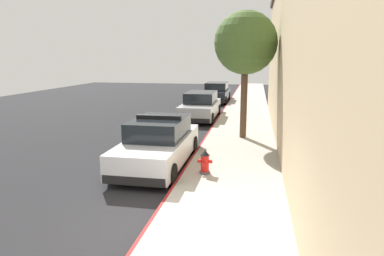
% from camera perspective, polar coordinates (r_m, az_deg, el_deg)
% --- Properties ---
extents(ground_plane, '(33.08, 60.00, 0.20)m').
position_cam_1_polar(ground_plane, '(18.01, -11.09, -0.16)').
color(ground_plane, '#232326').
extents(sidewalk_pavement, '(2.89, 60.00, 0.15)m').
position_cam_1_polar(sidewalk_pavement, '(16.73, 8.36, -0.36)').
color(sidewalk_pavement, '#ADA89E').
rests_on(sidewalk_pavement, ground).
extents(curb_painted_edge, '(0.08, 60.00, 0.15)m').
position_cam_1_polar(curb_painted_edge, '(16.85, 3.31, -0.17)').
color(curb_painted_edge, maroon).
rests_on(curb_painted_edge, ground).
extents(police_cruiser, '(1.94, 4.84, 1.68)m').
position_cam_1_polar(police_cruiser, '(11.35, -5.58, -2.57)').
color(police_cruiser, white).
rests_on(police_cruiser, ground).
extents(parked_car_silver_ahead, '(1.94, 4.84, 1.56)m').
position_cam_1_polar(parked_car_silver_ahead, '(20.00, 1.45, 3.66)').
color(parked_car_silver_ahead, '#B2B5BA').
rests_on(parked_car_silver_ahead, ground).
extents(parked_car_dark_far, '(1.94, 4.84, 1.56)m').
position_cam_1_polar(parked_car_dark_far, '(27.86, 4.11, 5.91)').
color(parked_car_dark_far, black).
rests_on(parked_car_dark_far, ground).
extents(fire_hydrant, '(0.44, 0.40, 0.76)m').
position_cam_1_polar(fire_hydrant, '(10.16, 2.16, -5.69)').
color(fire_hydrant, '#4C4C51').
rests_on(fire_hydrant, sidewalk_pavement).
extents(street_tree, '(2.59, 2.59, 5.27)m').
position_cam_1_polar(street_tree, '(14.58, 8.93, 13.75)').
color(street_tree, brown).
rests_on(street_tree, sidewalk_pavement).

